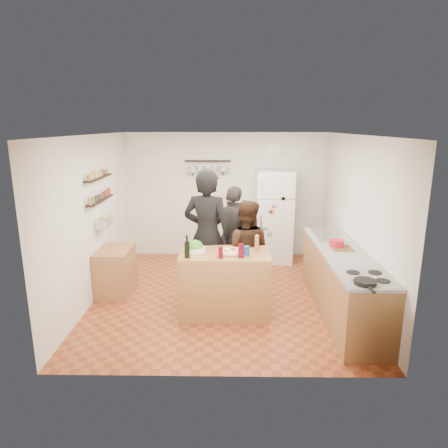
{
  "coord_description": "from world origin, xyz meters",
  "views": [
    {
      "loc": [
        0.09,
        -5.88,
        2.64
      ],
      "look_at": [
        0.0,
        0.1,
        1.15
      ],
      "focal_mm": 32.0,
      "sensor_mm": 36.0,
      "label": 1
    }
  ],
  "objects_px": {
    "prep_island": "(225,283)",
    "side_table": "(116,271)",
    "pepper_mill": "(257,245)",
    "wall_clock": "(274,150)",
    "red_bowl": "(337,243)",
    "person_center": "(246,251)",
    "fridge": "(274,216)",
    "counter_run": "(342,283)",
    "skillet": "(365,282)",
    "salad_bowl": "(195,249)",
    "salt_canister": "(247,251)",
    "person_back": "(234,237)",
    "person_left": "(207,235)",
    "wine_bottle": "(187,250)"
  },
  "relations": [
    {
      "from": "prep_island",
      "to": "side_table",
      "type": "bearing_deg",
      "value": 158.01
    },
    {
      "from": "pepper_mill",
      "to": "wall_clock",
      "type": "height_order",
      "value": "wall_clock"
    },
    {
      "from": "prep_island",
      "to": "red_bowl",
      "type": "relative_size",
      "value": 5.74
    },
    {
      "from": "prep_island",
      "to": "person_center",
      "type": "bearing_deg",
      "value": 56.99
    },
    {
      "from": "red_bowl",
      "to": "fridge",
      "type": "bearing_deg",
      "value": 109.03
    },
    {
      "from": "counter_run",
      "to": "skillet",
      "type": "distance_m",
      "value": 1.27
    },
    {
      "from": "counter_run",
      "to": "skillet",
      "type": "height_order",
      "value": "skillet"
    },
    {
      "from": "salad_bowl",
      "to": "red_bowl",
      "type": "bearing_deg",
      "value": 7.17
    },
    {
      "from": "pepper_mill",
      "to": "salt_canister",
      "type": "xyz_separation_m",
      "value": [
        -0.15,
        -0.17,
        -0.03
      ]
    },
    {
      "from": "fridge",
      "to": "red_bowl",
      "type": "bearing_deg",
      "value": -70.97
    },
    {
      "from": "person_back",
      "to": "side_table",
      "type": "bearing_deg",
      "value": 37.94
    },
    {
      "from": "red_bowl",
      "to": "wall_clock",
      "type": "height_order",
      "value": "wall_clock"
    },
    {
      "from": "side_table",
      "to": "salad_bowl",
      "type": "bearing_deg",
      "value": -26.24
    },
    {
      "from": "counter_run",
      "to": "side_table",
      "type": "distance_m",
      "value": 3.51
    },
    {
      "from": "skillet",
      "to": "side_table",
      "type": "height_order",
      "value": "skillet"
    },
    {
      "from": "person_left",
      "to": "side_table",
      "type": "height_order",
      "value": "person_left"
    },
    {
      "from": "pepper_mill",
      "to": "person_back",
      "type": "height_order",
      "value": "person_back"
    },
    {
      "from": "counter_run",
      "to": "person_back",
      "type": "bearing_deg",
      "value": 148.17
    },
    {
      "from": "person_back",
      "to": "wine_bottle",
      "type": "bearing_deg",
      "value": 91.52
    },
    {
      "from": "counter_run",
      "to": "red_bowl",
      "type": "bearing_deg",
      "value": 100.49
    },
    {
      "from": "salt_canister",
      "to": "person_back",
      "type": "relative_size",
      "value": 0.08
    },
    {
      "from": "fridge",
      "to": "wall_clock",
      "type": "xyz_separation_m",
      "value": [
        0.0,
        0.33,
        1.25
      ]
    },
    {
      "from": "prep_island",
      "to": "wall_clock",
      "type": "distance_m",
      "value": 3.29
    },
    {
      "from": "person_back",
      "to": "salt_canister",
      "type": "bearing_deg",
      "value": 127.52
    },
    {
      "from": "prep_island",
      "to": "fridge",
      "type": "relative_size",
      "value": 0.69
    },
    {
      "from": "pepper_mill",
      "to": "person_back",
      "type": "distance_m",
      "value": 1.0
    },
    {
      "from": "person_back",
      "to": "person_left",
      "type": "bearing_deg",
      "value": 78.7
    },
    {
      "from": "prep_island",
      "to": "person_center",
      "type": "relative_size",
      "value": 0.8
    },
    {
      "from": "salt_canister",
      "to": "side_table",
      "type": "relative_size",
      "value": 0.16
    },
    {
      "from": "fridge",
      "to": "wall_clock",
      "type": "bearing_deg",
      "value": 90.0
    },
    {
      "from": "person_left",
      "to": "salad_bowl",
      "type": "bearing_deg",
      "value": 87.22
    },
    {
      "from": "prep_island",
      "to": "red_bowl",
      "type": "bearing_deg",
      "value": 10.69
    },
    {
      "from": "person_center",
      "to": "fridge",
      "type": "distance_m",
      "value": 1.96
    },
    {
      "from": "person_back",
      "to": "skillet",
      "type": "height_order",
      "value": "person_back"
    },
    {
      "from": "fridge",
      "to": "person_back",
      "type": "bearing_deg",
      "value": -120.16
    },
    {
      "from": "prep_island",
      "to": "pepper_mill",
      "type": "distance_m",
      "value": 0.72
    },
    {
      "from": "wine_bottle",
      "to": "counter_run",
      "type": "bearing_deg",
      "value": 6.74
    },
    {
      "from": "wall_clock",
      "to": "skillet",
      "type": "bearing_deg",
      "value": -80.29
    },
    {
      "from": "counter_run",
      "to": "prep_island",
      "type": "bearing_deg",
      "value": -178.72
    },
    {
      "from": "person_left",
      "to": "person_center",
      "type": "distance_m",
      "value": 0.63
    },
    {
      "from": "prep_island",
      "to": "person_left",
      "type": "height_order",
      "value": "person_left"
    },
    {
      "from": "wine_bottle",
      "to": "person_left",
      "type": "height_order",
      "value": "person_left"
    },
    {
      "from": "counter_run",
      "to": "fridge",
      "type": "xyz_separation_m",
      "value": [
        -0.75,
        2.3,
        0.45
      ]
    },
    {
      "from": "pepper_mill",
      "to": "person_back",
      "type": "xyz_separation_m",
      "value": [
        -0.3,
        0.94,
        -0.16
      ]
    },
    {
      "from": "skillet",
      "to": "fridge",
      "type": "bearing_deg",
      "value": 100.62
    },
    {
      "from": "salad_bowl",
      "to": "fridge",
      "type": "relative_size",
      "value": 0.17
    },
    {
      "from": "counter_run",
      "to": "side_table",
      "type": "bearing_deg",
      "value": 168.93
    },
    {
      "from": "person_left",
      "to": "wine_bottle",
      "type": "bearing_deg",
      "value": 87.77
    },
    {
      "from": "pepper_mill",
      "to": "side_table",
      "type": "height_order",
      "value": "pepper_mill"
    },
    {
      "from": "prep_island",
      "to": "salad_bowl",
      "type": "xyz_separation_m",
      "value": [
        -0.42,
        0.05,
        0.48
      ]
    }
  ]
}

